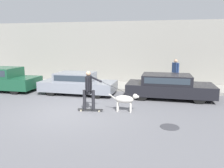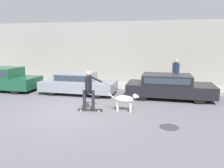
{
  "view_description": "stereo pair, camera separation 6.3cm",
  "coord_description": "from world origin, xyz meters",
  "px_view_note": "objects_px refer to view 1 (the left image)",
  "views": [
    {
      "loc": [
        3.25,
        -7.94,
        2.7
      ],
      "look_at": [
        1.38,
        1.36,
        0.95
      ],
      "focal_mm": 35.0,
      "sensor_mm": 36.0,
      "label": 1
    },
    {
      "loc": [
        3.31,
        -7.92,
        2.7
      ],
      "look_at": [
        1.38,
        1.36,
        0.95
      ],
      "focal_mm": 35.0,
      "sensor_mm": 36.0,
      "label": 2
    }
  ],
  "objects_px": {
    "parked_car_2": "(169,86)",
    "pedestrian_with_bag": "(175,71)",
    "parked_car_1": "(78,84)",
    "dog": "(125,100)",
    "parked_car_0": "(3,79)",
    "skateboarder": "(89,89)"
  },
  "relations": [
    {
      "from": "parked_car_2",
      "to": "pedestrian_with_bag",
      "type": "distance_m",
      "value": 2.71
    },
    {
      "from": "parked_car_1",
      "to": "dog",
      "type": "xyz_separation_m",
      "value": [
        2.99,
        -2.66,
        -0.07
      ]
    },
    {
      "from": "parked_car_0",
      "to": "dog",
      "type": "xyz_separation_m",
      "value": [
        7.57,
        -2.66,
        -0.14
      ]
    },
    {
      "from": "parked_car_1",
      "to": "pedestrian_with_bag",
      "type": "xyz_separation_m",
      "value": [
        5.33,
        2.62,
        0.48
      ]
    },
    {
      "from": "parked_car_0",
      "to": "parked_car_2",
      "type": "bearing_deg",
      "value": 0.64
    },
    {
      "from": "dog",
      "to": "pedestrian_with_bag",
      "type": "relative_size",
      "value": 0.76
    },
    {
      "from": "parked_car_0",
      "to": "parked_car_1",
      "type": "height_order",
      "value": "parked_car_0"
    },
    {
      "from": "parked_car_0",
      "to": "parked_car_1",
      "type": "distance_m",
      "value": 4.58
    },
    {
      "from": "parked_car_0",
      "to": "pedestrian_with_bag",
      "type": "relative_size",
      "value": 2.45
    },
    {
      "from": "parked_car_0",
      "to": "parked_car_1",
      "type": "relative_size",
      "value": 0.98
    },
    {
      "from": "parked_car_2",
      "to": "skateboarder",
      "type": "height_order",
      "value": "skateboarder"
    },
    {
      "from": "parked_car_2",
      "to": "skateboarder",
      "type": "xyz_separation_m",
      "value": [
        -3.25,
        -2.9,
        0.33
      ]
    },
    {
      "from": "dog",
      "to": "parked_car_2",
      "type": "bearing_deg",
      "value": 56.07
    },
    {
      "from": "skateboarder",
      "to": "pedestrian_with_bag",
      "type": "bearing_deg",
      "value": 50.69
    },
    {
      "from": "parked_car_2",
      "to": "pedestrian_with_bag",
      "type": "bearing_deg",
      "value": 80.32
    },
    {
      "from": "parked_car_1",
      "to": "dog",
      "type": "relative_size",
      "value": 3.31
    },
    {
      "from": "pedestrian_with_bag",
      "to": "parked_car_0",
      "type": "bearing_deg",
      "value": -17.37
    },
    {
      "from": "parked_car_1",
      "to": "parked_car_2",
      "type": "relative_size",
      "value": 0.96
    },
    {
      "from": "parked_car_0",
      "to": "parked_car_2",
      "type": "distance_m",
      "value": 9.39
    },
    {
      "from": "dog",
      "to": "skateboarder",
      "type": "bearing_deg",
      "value": -169.89
    },
    {
      "from": "parked_car_2",
      "to": "parked_car_0",
      "type": "bearing_deg",
      "value": -178.5
    },
    {
      "from": "parked_car_1",
      "to": "pedestrian_with_bag",
      "type": "bearing_deg",
      "value": 28.41
    }
  ]
}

